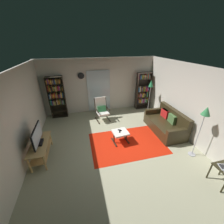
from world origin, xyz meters
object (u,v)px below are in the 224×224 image
object	(u,v)px
tv_stand	(41,148)
wall_clock	(81,76)
floor_lamp_by_shelf	(151,87)
tv_remote	(120,131)
cell_phone	(120,130)
ottoman	(120,133)
floor_lamp_by_sofa	(205,115)
lounge_armchair	(102,108)
leather_sofa	(166,124)
television	(37,136)
bookshelf_near_sofa	(143,91)
bookshelf_near_tv	(56,95)

from	to	relation	value
tv_stand	wall_clock	xyz separation A→B (m)	(1.47, 2.82, 1.50)
floor_lamp_by_shelf	tv_remote	bearing A→B (deg)	-138.47
cell_phone	tv_stand	bearing A→B (deg)	141.86
ottoman	floor_lamp_by_sofa	distance (m)	2.59
lounge_armchair	floor_lamp_by_sofa	xyz separation A→B (m)	(2.39, -2.96, 0.89)
leather_sofa	television	bearing A→B (deg)	-175.05
bookshelf_near_sofa	lounge_armchair	world-z (taller)	bookshelf_near_sofa
cell_phone	floor_lamp_by_sofa	world-z (taller)	floor_lamp_by_sofa
television	lounge_armchair	bearing A→B (deg)	41.01
wall_clock	cell_phone	bearing A→B (deg)	-66.98
tv_remote	cell_phone	size ratio (longest dim) A/B	1.03
tv_stand	ottoman	size ratio (longest dim) A/B	2.16
wall_clock	floor_lamp_by_shelf	bearing A→B (deg)	-16.34
lounge_armchair	wall_clock	world-z (taller)	wall_clock
leather_sofa	ottoman	xyz separation A→B (m)	(-1.97, -0.24, 0.03)
bookshelf_near_sofa	cell_phone	distance (m)	3.15
lounge_armchair	tv_remote	bearing A→B (deg)	-79.65
floor_lamp_by_shelf	tv_stand	bearing A→B (deg)	-157.02
television	bookshelf_near_tv	distance (m)	2.70
bookshelf_near_sofa	ottoman	size ratio (longest dim) A/B	3.32
wall_clock	lounge_armchair	bearing A→B (deg)	-50.12
leather_sofa	cell_phone	distance (m)	1.97
tv_remote	wall_clock	xyz separation A→B (m)	(-1.07, 2.66, 1.42)
tv_stand	television	distance (m)	0.44
leather_sofa	ottoman	size ratio (longest dim) A/B	3.13
floor_lamp_by_shelf	lounge_armchair	bearing A→B (deg)	179.93
floor_lamp_by_shelf	floor_lamp_by_sofa	bearing A→B (deg)	-88.51
lounge_armchair	cell_phone	bearing A→B (deg)	-78.30
tv_stand	lounge_armchair	distance (m)	2.94
bookshelf_near_tv	tv_remote	distance (m)	3.43
tv_remote	wall_clock	size ratio (longest dim) A/B	0.50
bookshelf_near_sofa	floor_lamp_by_sofa	bearing A→B (deg)	-88.56
floor_lamp_by_sofa	floor_lamp_by_shelf	bearing A→B (deg)	91.49
television	floor_lamp_by_sofa	world-z (taller)	floor_lamp_by_sofa
television	wall_clock	size ratio (longest dim) A/B	3.14
lounge_armchair	wall_clock	xyz separation A→B (m)	(-0.75, 0.89, 1.32)
tv_remote	wall_clock	bearing A→B (deg)	129.65
tv_remote	ottoman	bearing A→B (deg)	-6.57
bookshelf_near_tv	lounge_armchair	bearing A→B (deg)	-21.12
lounge_armchair	ottoman	distance (m)	1.82
lounge_armchair	tv_remote	xyz separation A→B (m)	(0.32, -1.77, -0.11)
floor_lamp_by_sofa	ottoman	bearing A→B (deg)	150.00
bookshelf_near_tv	floor_lamp_by_shelf	world-z (taller)	bookshelf_near_tv
cell_phone	floor_lamp_by_sofa	xyz separation A→B (m)	(2.04, -1.27, 1.00)
floor_lamp_by_sofa	wall_clock	distance (m)	4.99
television	ottoman	xyz separation A→B (m)	(2.57, 0.15, -0.45)
tv_stand	tv_remote	size ratio (longest dim) A/B	8.49
wall_clock	tv_stand	bearing A→B (deg)	-117.57
bookshelf_near_tv	floor_lamp_by_shelf	distance (m)	4.31
television	cell_phone	distance (m)	2.61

